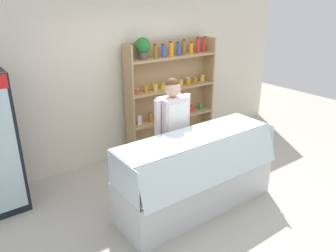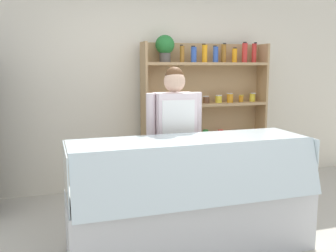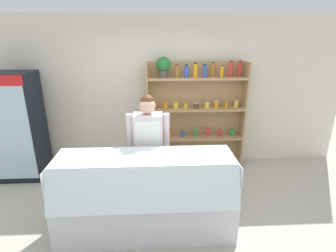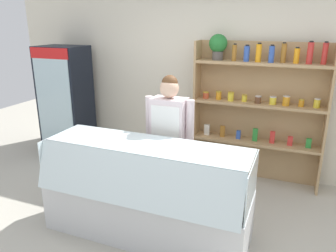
% 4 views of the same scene
% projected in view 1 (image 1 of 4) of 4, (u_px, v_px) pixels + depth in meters
% --- Properties ---
extents(ground_plane, '(12.00, 12.00, 0.00)m').
position_uv_depth(ground_plane, '(208.00, 200.00, 4.49)').
color(ground_plane, '#B7B2A3').
extents(back_wall, '(6.80, 0.10, 2.70)m').
position_uv_depth(back_wall, '(131.00, 77.00, 5.47)').
color(back_wall, silver).
rests_on(back_wall, ground).
extents(shelving_unit, '(1.74, 0.29, 2.02)m').
position_uv_depth(shelving_unit, '(168.00, 87.00, 5.70)').
color(shelving_unit, tan).
rests_on(shelving_unit, ground).
extents(deli_display_case, '(2.13, 0.77, 1.01)m').
position_uv_depth(deli_display_case, '(196.00, 185.00, 4.26)').
color(deli_display_case, silver).
rests_on(deli_display_case, ground).
extents(shop_clerk, '(0.58, 0.25, 1.62)m').
position_uv_depth(shop_clerk, '(173.00, 126.00, 4.46)').
color(shop_clerk, '#2D2D38').
rests_on(shop_clerk, ground).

